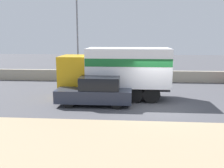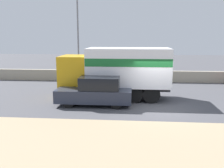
% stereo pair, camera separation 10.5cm
% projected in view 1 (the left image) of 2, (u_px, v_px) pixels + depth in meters
% --- Properties ---
extents(ground_plane, '(80.00, 80.00, 0.00)m').
position_uv_depth(ground_plane, '(156.00, 107.00, 13.88)').
color(ground_plane, '#47474C').
extents(dirt_shoulder_foreground, '(60.00, 5.46, 0.04)m').
position_uv_depth(dirt_shoulder_foreground, '(171.00, 148.00, 8.77)').
color(dirt_shoulder_foreground, '#9E896B').
rests_on(dirt_shoulder_foreground, ground_plane).
extents(stone_wall_backdrop, '(60.00, 0.35, 0.97)m').
position_uv_depth(stone_wall_backdrop, '(148.00, 76.00, 21.53)').
color(stone_wall_backdrop, '#A39984').
rests_on(stone_wall_backdrop, ground_plane).
extents(street_lamp, '(0.56, 0.28, 7.53)m').
position_uv_depth(street_lamp, '(77.00, 31.00, 20.71)').
color(street_lamp, slate).
rests_on(street_lamp, ground_plane).
extents(box_truck, '(6.75, 2.50, 3.18)m').
position_uv_depth(box_truck, '(118.00, 69.00, 15.50)').
color(box_truck, gold).
rests_on(box_truck, ground_plane).
extents(car_hatchback, '(4.26, 1.84, 1.65)m').
position_uv_depth(car_hatchback, '(96.00, 91.00, 14.26)').
color(car_hatchback, '#282D3D').
rests_on(car_hatchback, ground_plane).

